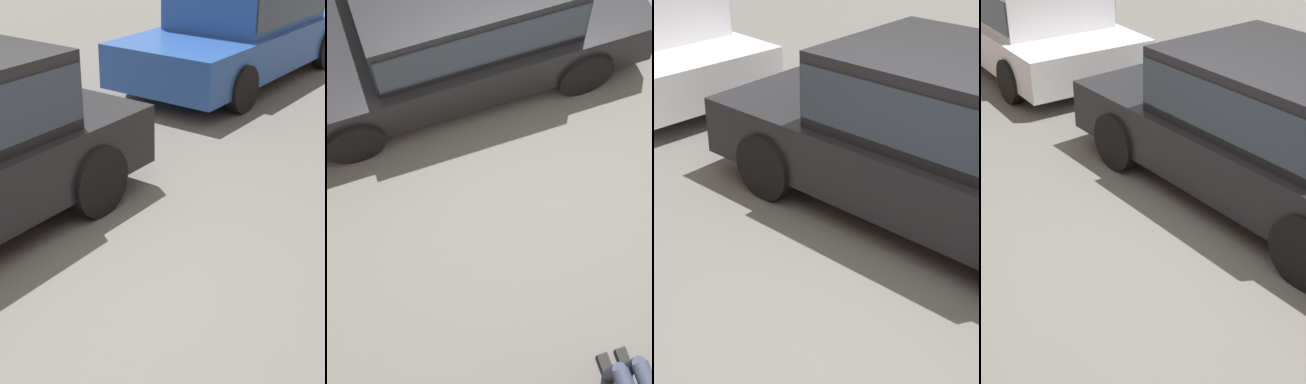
% 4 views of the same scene
% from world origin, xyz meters
% --- Properties ---
extents(ground_plane, '(60.00, 60.00, 0.00)m').
position_xyz_m(ground_plane, '(0.00, 0.00, 0.00)').
color(ground_plane, '#565451').
extents(parked_car_mid, '(4.20, 2.04, 1.45)m').
position_xyz_m(parked_car_mid, '(0.30, -1.48, 0.79)').
color(parked_car_mid, black).
rests_on(parked_car_mid, ground_plane).
extents(parked_car_far, '(4.42, 2.11, 1.42)m').
position_xyz_m(parked_car_far, '(5.32, -1.40, 0.77)').
color(parked_car_far, silver).
rests_on(parked_car_far, ground_plane).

